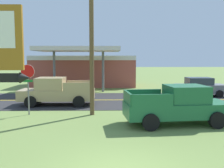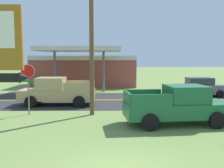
% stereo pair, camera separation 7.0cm
% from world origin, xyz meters
% --- Properties ---
extents(road_asphalt, '(140.00, 8.00, 0.02)m').
position_xyz_m(road_asphalt, '(0.00, 13.00, 0.01)').
color(road_asphalt, '#2B2B2D').
rests_on(road_asphalt, ground).
extents(road_centre_line, '(126.00, 0.20, 0.01)m').
position_xyz_m(road_centre_line, '(0.00, 13.00, 0.02)').
color(road_centre_line, gold).
rests_on(road_centre_line, road_asphalt).
extents(stop_sign, '(0.80, 0.08, 2.95)m').
position_xyz_m(stop_sign, '(-4.89, 7.92, 2.03)').
color(stop_sign, slate).
rests_on(stop_sign, ground).
extents(utility_pole, '(1.67, 0.26, 8.87)m').
position_xyz_m(utility_pole, '(-1.17, 7.86, 4.70)').
color(utility_pole, brown).
rests_on(utility_pole, ground).
extents(gas_station, '(12.00, 11.50, 4.40)m').
position_xyz_m(gas_station, '(-3.09, 23.83, 1.94)').
color(gas_station, '#A84C42').
rests_on(gas_station, ground).
extents(pickup_green_parked_on_lawn, '(5.37, 2.63, 1.96)m').
position_xyz_m(pickup_green_parked_on_lawn, '(3.27, 5.61, 0.96)').
color(pickup_green_parked_on_lawn, '#1E6038').
rests_on(pickup_green_parked_on_lawn, ground).
extents(pickup_tan_on_road, '(5.20, 2.24, 1.96)m').
position_xyz_m(pickup_tan_on_road, '(-3.87, 11.00, 0.96)').
color(pickup_tan_on_road, tan).
rests_on(pickup_tan_on_road, ground).
extents(car_grey_mid_lane, '(4.20, 2.00, 1.64)m').
position_xyz_m(car_grey_mid_lane, '(7.84, 15.00, 0.83)').
color(car_grey_mid_lane, slate).
rests_on(car_grey_mid_lane, ground).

